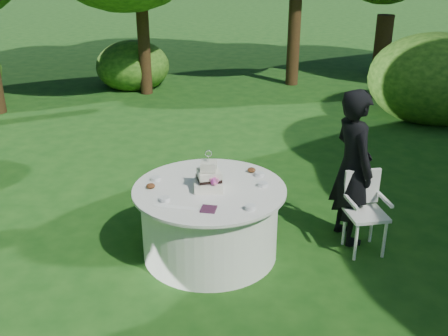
{
  "coord_description": "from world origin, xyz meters",
  "views": [
    {
      "loc": [
        1.0,
        -4.67,
        3.05
      ],
      "look_at": [
        0.15,
        0.0,
        1.0
      ],
      "focal_mm": 42.0,
      "sensor_mm": 36.0,
      "label": 1
    }
  ],
  "objects": [
    {
      "name": "ground",
      "position": [
        0.0,
        0.0,
        0.0
      ],
      "size": [
        80.0,
        80.0,
        0.0
      ],
      "primitive_type": "plane",
      "color": "#133D10",
      "rests_on": "ground"
    },
    {
      "name": "feather_plume",
      "position": [
        -0.21,
        -0.48,
        0.78
      ],
      "size": [
        0.48,
        0.07,
        0.01
      ],
      "primitive_type": "ellipsoid",
      "color": "white",
      "rests_on": "table"
    },
    {
      "name": "chair",
      "position": [
        1.57,
        0.41,
        0.51
      ],
      "size": [
        0.5,
        0.5,
        0.87
      ],
      "color": "silver",
      "rests_on": "ground"
    },
    {
      "name": "cake",
      "position": [
        0.0,
        -0.03,
        0.88
      ],
      "size": [
        0.33,
        0.33,
        0.42
      ],
      "color": "silver",
      "rests_on": "table"
    },
    {
      "name": "guest",
      "position": [
        1.43,
        0.6,
        0.85
      ],
      "size": [
        0.64,
        0.74,
        1.71
      ],
      "primitive_type": "imported",
      "rotation": [
        0.0,
        0.0,
        2.03
      ],
      "color": "black",
      "rests_on": "ground"
    },
    {
      "name": "votives",
      "position": [
        0.1,
        -0.03,
        0.79
      ],
      "size": [
        1.21,
        0.87,
        0.04
      ],
      "color": "silver",
      "rests_on": "table"
    },
    {
      "name": "table",
      "position": [
        0.0,
        0.0,
        0.39
      ],
      "size": [
        1.56,
        1.56,
        0.77
      ],
      "color": "white",
      "rests_on": "ground"
    },
    {
      "name": "petal_cups",
      "position": [
        -0.11,
        0.18,
        0.79
      ],
      "size": [
        1.04,
        0.67,
        0.05
      ],
      "color": "#562D16",
      "rests_on": "table"
    },
    {
      "name": "napkins",
      "position": [
        0.09,
        -0.47,
        0.78
      ],
      "size": [
        0.14,
        0.14,
        0.02
      ],
      "primitive_type": "cube",
      "color": "#421C35",
      "rests_on": "table"
    }
  ]
}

